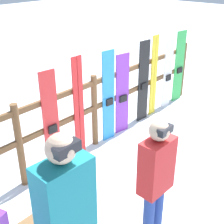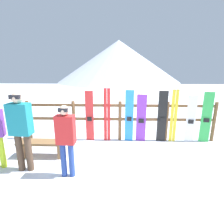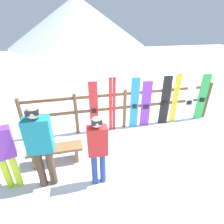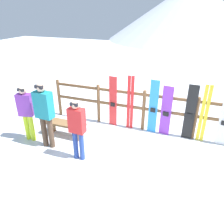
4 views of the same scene
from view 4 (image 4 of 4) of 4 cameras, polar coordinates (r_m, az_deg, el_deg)
ground_plane at (r=5.39m, az=3.67°, el=-12.85°), size 40.00×40.00×0.00m
mountain_backdrop at (r=27.77m, az=19.85°, el=23.54°), size 18.00×18.00×6.00m
fence at (r=6.41m, az=8.30°, el=1.33°), size 5.86×0.10×1.24m
bench at (r=6.34m, az=-12.23°, el=-3.59°), size 1.23×0.36×0.43m
person_red at (r=5.06m, az=-9.09°, el=-3.61°), size 0.38×0.22×1.54m
person_teal at (r=5.66m, az=-17.25°, el=0.23°), size 0.46×0.27×1.77m
person_purple at (r=6.18m, az=-21.52°, el=0.54°), size 0.43×0.31×1.56m
snowboard_red at (r=6.58m, az=0.26°, el=2.65°), size 0.25×0.08×1.57m
ski_pair_red at (r=6.41m, az=4.80°, el=2.34°), size 0.19×0.02×1.65m
snowboard_blue at (r=6.29m, az=10.71°, el=1.21°), size 0.25×0.08×1.60m
snowboard_purple at (r=6.28m, az=13.95°, el=0.16°), size 0.29×0.09×1.47m
snowboard_black_stripe at (r=6.24m, az=19.71°, el=-0.25°), size 0.27×0.07×1.58m
ski_pair_yellow at (r=6.25m, az=22.91°, el=-0.52°), size 0.19×0.02×1.62m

